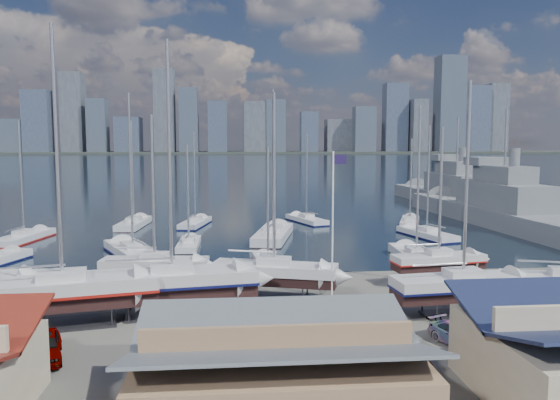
{
  "coord_description": "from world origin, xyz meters",
  "views": [
    {
      "loc": [
        -1.98,
        -48.55,
        11.86
      ],
      "look_at": [
        3.2,
        8.0,
        5.89
      ],
      "focal_mm": 35.0,
      "sensor_mm": 36.0,
      "label": 1
    }
  ],
  "objects": [
    {
      "name": "sailboat_moored_7",
      "position": [
        3.25,
        17.58,
        0.33
      ],
      "size": [
        6.23,
        13.15,
        19.14
      ],
      "rotation": [
        0.0,
        0.0,
        1.35
      ],
      "color": "black",
      "rests_on": "water"
    },
    {
      "name": "car_b",
      "position": [
        -0.71,
        -19.98,
        0.76
      ],
      "size": [
        4.66,
        1.76,
        1.52
      ],
      "primitive_type": "imported",
      "rotation": [
        0.0,
        0.0,
        1.54
      ],
      "color": "gray",
      "rests_on": "ground"
    },
    {
      "name": "car_d",
      "position": [
        11.44,
        -18.84,
        0.66
      ],
      "size": [
        3.37,
        4.89,
        1.31
      ],
      "primitive_type": "imported",
      "rotation": [
        0.0,
        0.0,
        0.37
      ],
      "color": "gray",
      "rests_on": "ground"
    },
    {
      "name": "naval_ship_west",
      "position": [
        39.75,
        48.88,
        1.66
      ],
      "size": [
        9.22,
        46.28,
        18.14
      ],
      "rotation": [
        0.0,
        0.0,
        1.61
      ],
      "color": "slate",
      "rests_on": "water"
    },
    {
      "name": "sailboat_moored_2",
      "position": [
        -15.58,
        29.19,
        0.32
      ],
      "size": [
        3.76,
        10.55,
        15.62
      ],
      "rotation": [
        0.0,
        0.0,
        1.49
      ],
      "color": "black",
      "rests_on": "water"
    },
    {
      "name": "sailboat_moored_11",
      "position": [
        24.05,
        28.03,
        0.31
      ],
      "size": [
        5.41,
        9.01,
        13.03
      ],
      "rotation": [
        0.0,
        0.0,
        1.2
      ],
      "color": "black",
      "rests_on": "water"
    },
    {
      "name": "sailboat_cradle_5",
      "position": [
        13.87,
        -13.3,
        2.07
      ],
      "size": [
        10.1,
        3.7,
        15.97
      ],
      "rotation": [
        0.0,
        0.0,
        0.1
      ],
      "color": "#2D2D33",
      "rests_on": "ground"
    },
    {
      "name": "sailboat_cradle_1",
      "position": [
        -12.88,
        -12.88,
        2.24
      ],
      "size": [
        12.51,
        5.87,
        19.24
      ],
      "rotation": [
        0.0,
        0.0,
        0.21
      ],
      "color": "#2D2D33",
      "rests_on": "ground"
    },
    {
      "name": "sailboat_moored_1",
      "position": [
        -26.78,
        18.82,
        0.31
      ],
      "size": [
        4.64,
        10.49,
        15.16
      ],
      "rotation": [
        0.0,
        0.0,
        1.39
      ],
      "color": "black",
      "rests_on": "water"
    },
    {
      "name": "sailboat_moored_4",
      "position": [
        -6.72,
        13.09,
        0.33
      ],
      "size": [
        2.35,
        8.11,
        12.2
      ],
      "rotation": [
        0.0,
        0.0,
        1.56
      ],
      "color": "black",
      "rests_on": "water"
    },
    {
      "name": "sailboat_moored_9",
      "position": [
        16.42,
        3.36,
        0.32
      ],
      "size": [
        3.42,
        10.8,
        16.14
      ],
      "rotation": [
        0.0,
        0.0,
        1.53
      ],
      "color": "black",
      "rests_on": "water"
    },
    {
      "name": "ground",
      "position": [
        0.0,
        -10.0,
        0.0
      ],
      "size": [
        1400.0,
        1400.0,
        0.0
      ],
      "primitive_type": "plane",
      "color": "#605E59",
      "rests_on": "ground"
    },
    {
      "name": "sailboat_cradle_4",
      "position": [
        1.29,
        -8.09,
        2.05
      ],
      "size": [
        9.86,
        5.34,
        15.54
      ],
      "rotation": [
        0.0,
        0.0,
        -0.3
      ],
      "color": "#2D2D33",
      "rests_on": "ground"
    },
    {
      "name": "sailboat_cradle_6",
      "position": [
        15.53,
        -4.63,
        1.93
      ],
      "size": [
        8.23,
        3.35,
        13.16
      ],
      "rotation": [
        0.0,
        0.0,
        0.14
      ],
      "color": "#2D2D33",
      "rests_on": "ground"
    },
    {
      "name": "sailboat_moored_5",
      "position": [
        -7.01,
        29.27,
        0.31
      ],
      "size": [
        4.49,
        9.67,
        13.95
      ],
      "rotation": [
        0.0,
        0.0,
        1.36
      ],
      "color": "black",
      "rests_on": "water"
    },
    {
      "name": "car_c",
      "position": [
        6.81,
        -21.57,
        0.65
      ],
      "size": [
        2.79,
        4.96,
        1.31
      ],
      "primitive_type": "imported",
      "rotation": [
        0.0,
        0.0,
        0.14
      ],
      "color": "gray",
      "rests_on": "ground"
    },
    {
      "name": "sailboat_moored_6",
      "position": [
        1.56,
        2.55,
        0.31
      ],
      "size": [
        2.81,
        8.18,
        12.03
      ],
      "rotation": [
        0.0,
        0.0,
        1.64
      ],
      "color": "black",
      "rests_on": "water"
    },
    {
      "name": "car_a",
      "position": [
        -12.22,
        -18.62,
        0.75
      ],
      "size": [
        2.99,
        4.75,
        1.51
      ],
      "primitive_type": "imported",
      "rotation": [
        0.0,
        0.0,
        0.29
      ],
      "color": "gray",
      "rests_on": "ground"
    },
    {
      "name": "sailboat_moored_10",
      "position": [
        22.5,
        16.92,
        0.31
      ],
      "size": [
        5.16,
        10.17,
        14.65
      ],
      "rotation": [
        0.0,
        0.0,
        1.83
      ],
      "color": "black",
      "rests_on": "water"
    },
    {
      "name": "shed_grey",
      "position": [
        0.0,
        -26.0,
        2.15
      ],
      "size": [
        12.6,
        8.4,
        4.17
      ],
      "color": "#8C6B4C",
      "rests_on": "ground"
    },
    {
      "name": "far_shore",
      "position": [
        0.0,
        560.0,
        1.1
      ],
      "size": [
        1400.0,
        80.0,
        2.2
      ],
      "primitive_type": "cube",
      "color": "#2D332D",
      "rests_on": "ground"
    },
    {
      "name": "sailboat_moored_8",
      "position": [
        9.28,
        31.08,
        0.31
      ],
      "size": [
        5.58,
        9.57,
        13.82
      ],
      "rotation": [
        0.0,
        0.0,
        1.92
      ],
      "color": "black",
      "rests_on": "water"
    },
    {
      "name": "sailboat_cradle_3",
      "position": [
        -6.05,
        -11.12,
        2.21
      ],
      "size": [
        12.05,
        4.93,
        18.69
      ],
      "rotation": [
        0.0,
        0.0,
        0.14
      ],
      "color": "#2D2D33",
      "rests_on": "ground"
    },
    {
      "name": "skyline",
      "position": [
        -7.83,
        553.76,
        39.09
      ],
      "size": [
        639.14,
        43.8,
        107.69
      ],
      "color": "#475166",
      "rests_on": "far_shore"
    },
    {
      "name": "naval_ship_east",
      "position": [
        36.92,
        25.85,
        1.66
      ],
      "size": [
        10.65,
        47.76,
        18.26
      ],
      "rotation": [
        0.0,
        0.0,
        1.64
      ],
      "color": "slate",
      "rests_on": "water"
    },
    {
      "name": "flagpole",
      "position": [
        5.35,
        -10.61,
        6.44
      ],
      "size": [
        1.0,
        0.12,
        11.26
      ],
      "color": "white",
      "rests_on": "ground"
    },
    {
      "name": "sailboat_cradle_2",
      "position": [
        -8.11,
        -4.62,
        1.98
      ],
      "size": [
        8.72,
        3.23,
        14.07
      ],
      "rotation": [
        0.0,
        0.0,
        -0.1
      ],
      "color": "#2D2D33",
      "rests_on": "ground"
    },
    {
      "name": "water",
      "position": [
        0.0,
        300.0,
        -0.15
      ],
      "size": [
        1400.0,
        600.0,
        0.4
      ],
      "primitive_type": "cube",
      "color": "#182237",
      "rests_on": "ground"
    },
    {
      "name": "sailboat_moored_3",
      "position": [
        -12.12,
        8.37,
        0.31
      ],
      "size": [
        8.09,
        12.1,
        17.69
      ],
      "rotation": [
        0.0,
        0.0,
        2.02
      ],
      "color": "black",
      "rests_on": "water"
    }
  ]
}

